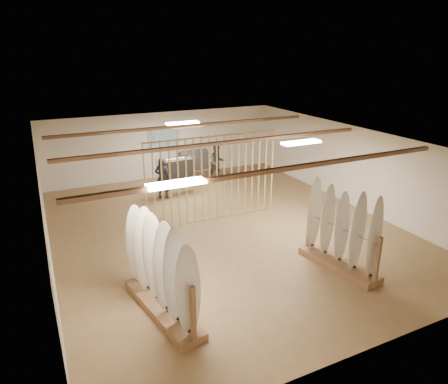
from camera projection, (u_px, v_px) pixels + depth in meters
name	position (u px, v px, depth m)	size (l,w,h in m)	color
floor	(224.00, 228.00, 12.50)	(12.00, 12.00, 0.00)	#9A754A
ceiling	(224.00, 140.00, 11.55)	(12.00, 12.00, 0.00)	gray
wall_back	(164.00, 145.00, 17.11)	(12.00, 12.00, 0.00)	white
wall_front	(373.00, 287.00, 6.93)	(12.00, 12.00, 0.00)	white
wall_left	(44.00, 214.00, 9.99)	(12.00, 12.00, 0.00)	white
wall_right	(352.00, 166.00, 14.05)	(12.00, 12.00, 0.00)	white
ceiling_slats	(224.00, 143.00, 11.57)	(9.50, 6.12, 0.10)	#916342
light_panels	(224.00, 142.00, 11.57)	(1.20, 0.35, 0.06)	white
bamboo_partition	(213.00, 178.00, 12.70)	(4.45, 0.05, 2.78)	tan
poster	(164.00, 140.00, 17.03)	(1.40, 0.03, 0.90)	teal
rack_left	(161.00, 281.00, 8.29)	(1.05, 2.75, 2.16)	#916342
rack_right	(340.00, 241.00, 10.01)	(0.93, 2.33, 2.16)	#916342
clothing_rack_a	(176.00, 171.00, 15.04)	(1.37, 0.46, 1.47)	silver
clothing_rack_b	(194.00, 160.00, 16.50)	(1.34, 0.40, 1.44)	silver
shopper_a	(162.00, 175.00, 14.71)	(0.65, 0.44, 1.78)	#242229
shopper_b	(217.00, 160.00, 16.80)	(0.84, 0.66, 1.75)	#36322A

